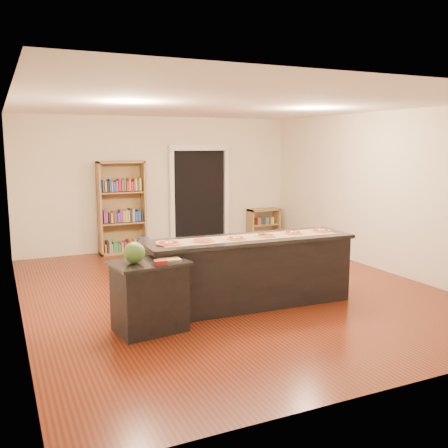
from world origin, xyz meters
name	(u,v)px	position (x,y,z in m)	size (l,w,h in m)	color
room	(230,200)	(0.00, 0.00, 1.40)	(6.00, 7.00, 2.80)	beige
doorway	(199,191)	(0.90, 3.46, 1.20)	(1.40, 0.09, 2.21)	black
kitchen_island	(250,271)	(-0.07, -0.80, 0.49)	(2.92, 0.79, 0.96)	black
side_counter	(150,296)	(-1.61, -1.16, 0.43)	(0.87, 0.63, 0.86)	black
bookshelf	(122,208)	(-0.88, 3.28, 0.95)	(0.95, 0.34, 1.89)	#987C4A
low_shelf	(263,225)	(2.44, 3.29, 0.37)	(0.74, 0.32, 0.74)	#987C4A
waste_bin	(144,245)	(-0.49, 3.10, 0.16)	(0.22, 0.22, 0.33)	#4E5FAE
kraft_paper	(250,237)	(-0.07, -0.80, 0.97)	(2.54, 0.46, 0.00)	olive
watermelon	(134,253)	(-1.78, -1.18, 0.98)	(0.25, 0.25, 0.25)	#144214
cutting_board	(169,259)	(-1.37, -1.20, 0.87)	(0.26, 0.18, 0.02)	tan
package_red	(161,262)	(-1.53, -1.37, 0.88)	(0.15, 0.10, 0.05)	maroon
package_teal	(165,255)	(-1.35, -1.01, 0.88)	(0.13, 0.13, 0.05)	#195966
pizza_a	(168,243)	(-1.23, -0.77, 0.98)	(0.32, 0.32, 0.02)	#BF8949
pizza_b	(202,240)	(-0.76, -0.78, 0.98)	(0.30, 0.30, 0.02)	#BF8949
pizza_c	(236,238)	(-0.30, -0.83, 0.98)	(0.28, 0.28, 0.02)	#BF8949
pizza_d	(265,235)	(0.17, -0.81, 0.98)	(0.30, 0.30, 0.02)	#BF8949
pizza_e	(293,233)	(0.64, -0.79, 0.98)	(0.27, 0.27, 0.02)	#BF8949
pizza_f	(321,230)	(1.10, -0.81, 0.98)	(0.30, 0.30, 0.02)	#BF8949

